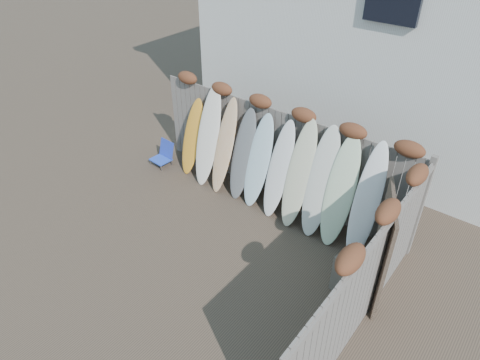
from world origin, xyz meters
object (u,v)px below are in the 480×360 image
Objects in this scene: lattice_panel at (382,249)px; surfboard_0 at (192,137)px; beach_chair at (164,154)px; wooden_crate at (357,276)px.

surfboard_0 is (-4.89, 0.85, -0.08)m from lattice_panel.
surfboard_0 is at bearing 19.70° from beach_chair.
beach_chair is at bearing -155.42° from surfboard_0.
lattice_panel reaches higher than surfboard_0.
lattice_panel is (5.64, -0.59, 0.68)m from beach_chair.
surfboard_0 is at bearing 166.93° from wooden_crate.
beach_chair is 1.00m from surfboard_0.
surfboard_0 is (-4.67, 1.09, 0.51)m from wooden_crate.
wooden_crate is at bearing -8.59° from beach_chair.
beach_chair is 5.48m from wooden_crate.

